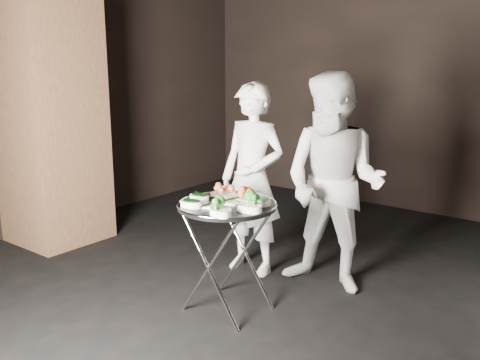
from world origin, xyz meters
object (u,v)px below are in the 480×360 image
Objects in this scene: waiter_right at (334,184)px; waiter_left at (252,179)px; tray_stand at (227,252)px; serving_tray at (227,205)px.

waiter_left is at bearing -176.39° from waiter_right.
waiter_right is (0.40, 0.81, 0.41)m from tray_stand.
waiter_left is 0.71m from waiter_right.
tray_stand is 1.00m from waiter_right.
serving_tray is 0.44× the size of waiter_left.
waiter_left reaches higher than tray_stand.
waiter_right reaches higher than serving_tray.
tray_stand is 0.49× the size of waiter_left.
tray_stand is at bearing -121.37° from waiter_right.
tray_stand is 0.35m from serving_tray.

